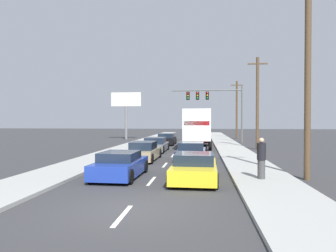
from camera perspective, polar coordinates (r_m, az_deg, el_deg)
The scene contains 17 objects.
ground_plane at distance 34.23m, azimuth 2.55°, elevation -3.49°, with size 140.00×140.00×0.00m, color #333335.
sidewalk_right at distance 29.30m, azimuth 11.61°, elevation -4.12°, with size 2.77×80.00×0.14m, color #9E9E99.
sidewalk_left at distance 30.03m, azimuth -7.54°, elevation -3.99°, with size 2.77×80.00×0.14m, color #9E9E99.
lane_markings at distance 31.11m, azimuth 2.17°, elevation -3.93°, with size 0.14×57.00×0.01m.
car_black at distance 34.53m, azimuth -0.28°, elevation -2.47°, with size 1.93×4.48×1.26m.
car_gray at distance 26.84m, azimuth -2.29°, elevation -3.52°, with size 1.94×4.52×1.23m.
car_tan at distance 20.90m, azimuth -4.45°, elevation -4.72°, with size 1.87×4.47×1.27m.
car_blue at distance 14.76m, azimuth -8.78°, elevation -7.14°, with size 2.02×4.14×1.22m.
box_truck at distance 30.18m, azimuth 5.55°, elevation -0.10°, with size 2.70×9.03×3.68m.
car_navy at distance 21.20m, azimuth 4.30°, elevation -4.75°, with size 2.04×4.17×1.20m.
car_yellow at distance 13.93m, azimuth 4.89°, elevation -7.66°, with size 2.08×4.48×1.22m.
traffic_signal_mast at distance 37.94m, azimuth 7.60°, elevation 4.87°, with size 8.57×0.69×6.88m.
utility_pole_near at distance 15.28m, azimuth 24.29°, elevation 8.06°, with size 1.80×0.28×8.84m.
utility_pole_mid at distance 29.90m, azimuth 16.11°, elevation 4.26°, with size 1.80×0.28×8.52m.
utility_pole_far at distance 46.90m, azimuth 12.52°, elevation 3.06°, with size 1.80×0.28×8.53m.
roadside_billboard at distance 44.92m, azimuth -7.71°, elevation 3.75°, with size 4.34×0.36×6.73m.
pedestrian_near_corner at distance 14.07m, azimuth 16.78°, elevation -5.70°, with size 0.38×0.38×1.77m.
Camera 1 is at (2.20, -9.06, 2.64)m, focal length 33.18 mm.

